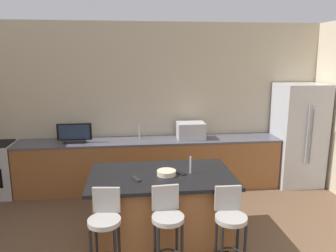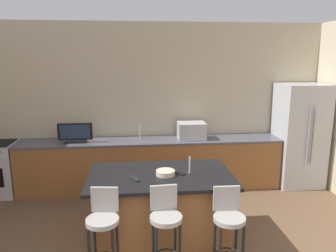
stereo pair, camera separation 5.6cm
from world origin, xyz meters
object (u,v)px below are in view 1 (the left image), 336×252
object	(u,v)px
bar_stool_right	(230,224)
fruit_bowl	(166,173)
tv_monitor	(75,134)
microwave	(191,131)
refrigerator	(298,135)
bar_stool_left	(105,228)
bar_stool_center	(167,225)
kitchen_island	(162,207)
cell_phone	(181,173)
tv_remote	(136,179)

from	to	relation	value
bar_stool_right	fruit_bowl	size ratio (longest dim) A/B	4.15
tv_monitor	microwave	bearing A→B (deg)	1.48
refrigerator	bar_stool_right	size ratio (longest dim) A/B	1.92
refrigerator	microwave	size ratio (longest dim) A/B	3.89
bar_stool_left	bar_stool_center	distance (m)	0.65
bar_stool_right	refrigerator	bearing A→B (deg)	50.94
kitchen_island	cell_phone	xyz separation A→B (m)	(0.25, -0.00, 0.45)
tv_monitor	bar_stool_left	size ratio (longest dim) A/B	0.57
fruit_bowl	tv_remote	distance (m)	0.39
microwave	bar_stool_center	world-z (taller)	microwave
fruit_bowl	microwave	bearing A→B (deg)	70.26
bar_stool_right	tv_remote	world-z (taller)	bar_stool_right
cell_phone	bar_stool_left	bearing A→B (deg)	-175.31
kitchen_island	cell_phone	bearing A→B (deg)	-0.29
kitchen_island	bar_stool_right	world-z (taller)	bar_stool_right
microwave	cell_phone	world-z (taller)	microwave
cell_phone	bar_stool_right	bearing A→B (deg)	-91.52
bar_stool_center	bar_stool_right	size ratio (longest dim) A/B	1.03
bar_stool_left	microwave	bearing A→B (deg)	67.41
kitchen_island	bar_stool_center	bearing A→B (deg)	-90.22
tv_monitor	kitchen_island	bearing A→B (deg)	-51.67
tv_remote	cell_phone	bearing A→B (deg)	-13.20
microwave	tv_remote	size ratio (longest dim) A/B	2.82
kitchen_island	refrigerator	xyz separation A→B (m)	(2.67, 1.66, 0.47)
kitchen_island	microwave	xyz separation A→B (m)	(0.69, 1.72, 0.59)
bar_stool_right	cell_phone	bearing A→B (deg)	121.63
refrigerator	bar_stool_left	xyz separation A→B (m)	(-3.32, -2.34, -0.33)
tv_monitor	bar_stool_right	size ratio (longest dim) A/B	0.59
tv_monitor	bar_stool_center	size ratio (longest dim) A/B	0.57
bar_stool_left	bar_stool_right	bearing A→B (deg)	4.77
fruit_bowl	kitchen_island	bearing A→B (deg)	152.27
bar_stool_center	tv_remote	size ratio (longest dim) A/B	5.89
microwave	fruit_bowl	world-z (taller)	microwave
tv_monitor	tv_remote	xyz separation A→B (m)	(1.01, -1.81, -0.14)
refrigerator	tv_monitor	size ratio (longest dim) A/B	3.25
tv_monitor	fruit_bowl	bearing A→B (deg)	-50.96
kitchen_island	refrigerator	bearing A→B (deg)	31.89
refrigerator	fruit_bowl	xyz separation A→B (m)	(-2.62, -1.70, 0.00)
refrigerator	microwave	bearing A→B (deg)	178.33
bar_stool_left	bar_stool_center	size ratio (longest dim) A/B	1.00
bar_stool_center	cell_phone	size ratio (longest dim) A/B	6.68
kitchen_island	fruit_bowl	size ratio (longest dim) A/B	7.60
bar_stool_center	tv_remote	distance (m)	0.70
fruit_bowl	cell_phone	size ratio (longest dim) A/B	1.56
bar_stool_left	fruit_bowl	xyz separation A→B (m)	(0.71, 0.64, 0.33)
bar_stool_center	tv_remote	bearing A→B (deg)	115.24
kitchen_island	refrigerator	world-z (taller)	refrigerator
kitchen_island	bar_stool_center	size ratio (longest dim) A/B	1.78
kitchen_island	tv_remote	xyz separation A→B (m)	(-0.31, -0.14, 0.45)
refrigerator	bar_stool_center	world-z (taller)	refrigerator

